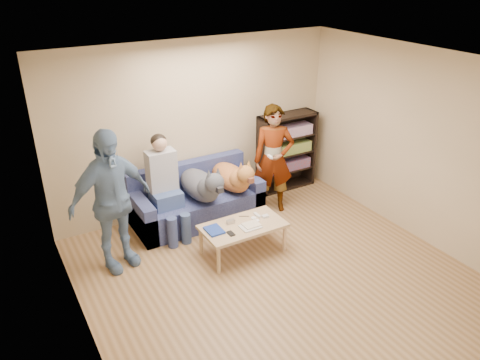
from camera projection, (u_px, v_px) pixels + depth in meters
ground at (290, 289)px, 5.61m from camera, size 5.00×5.00×0.00m
ceiling at (303, 71)px, 4.49m from camera, size 5.00×5.00×0.00m
wall_back at (197, 127)px, 7.00m from camera, size 4.50×0.00×4.50m
wall_left at (84, 251)px, 4.03m from camera, size 0.00×5.00×5.00m
wall_right at (436, 153)px, 6.07m from camera, size 0.00×5.00×5.00m
blanket at (240, 182)px, 7.12m from camera, size 0.41×0.35×0.14m
person_standing_right at (273, 159)px, 7.05m from camera, size 0.73×0.63×1.68m
person_standing_left at (111, 201)px, 5.66m from camera, size 1.16×0.70×1.84m
held_controller at (270, 157)px, 6.74m from camera, size 0.05×0.12×0.03m
notebook_blue at (214, 230)px, 5.99m from camera, size 0.20×0.26×0.03m
papers at (250, 227)px, 6.08m from camera, size 0.26×0.20×0.02m
magazine at (251, 224)px, 6.10m from camera, size 0.22×0.17×0.01m
camera_silver at (231, 221)px, 6.16m from camera, size 0.11×0.06×0.05m
controller_a at (257, 215)px, 6.33m from camera, size 0.04×0.13×0.03m
controller_b at (265, 216)px, 6.31m from camera, size 0.09×0.06×0.03m
headphone_cup_a at (257, 221)px, 6.21m from camera, size 0.07×0.07×0.02m
headphone_cup_b at (254, 218)px, 6.27m from camera, size 0.07×0.07×0.02m
pen_orange at (248, 230)px, 6.00m from camera, size 0.13×0.06×0.01m
pen_black at (244, 216)px, 6.33m from camera, size 0.13×0.08×0.01m
wallet at (231, 234)px, 5.93m from camera, size 0.07×0.12×0.02m
sofa at (196, 202)px, 7.01m from camera, size 1.90×0.85×0.82m
person_seated at (165, 183)px, 6.47m from camera, size 0.40×0.73×1.47m
dog_gray at (202, 185)px, 6.68m from camera, size 0.44×1.26×0.64m
dog_tan at (233, 177)px, 6.95m from camera, size 0.42×1.17×0.60m
coffee_table at (243, 228)px, 6.16m from camera, size 1.10×0.60×0.42m
bookshelf at (286, 150)px, 7.84m from camera, size 1.00×0.34×1.30m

